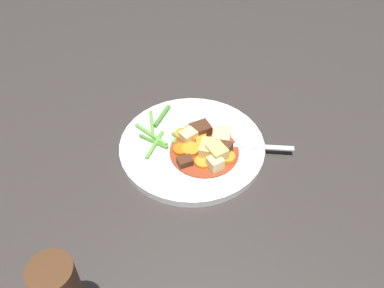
{
  "coord_description": "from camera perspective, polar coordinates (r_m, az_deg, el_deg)",
  "views": [
    {
      "loc": [
        0.37,
        -0.39,
        0.56
      ],
      "look_at": [
        0.0,
        0.0,
        0.01
      ],
      "focal_mm": 39.18,
      "sensor_mm": 36.0,
      "label": 1
    }
  ],
  "objects": [
    {
      "name": "fork",
      "position": [
        0.77,
        6.84,
        -0.26
      ],
      "size": [
        0.15,
        0.12,
        0.0
      ],
      "color": "silver",
      "rests_on": "dinner_plate"
    },
    {
      "name": "carrot_slice_1",
      "position": [
        0.75,
        -0.19,
        -0.82
      ],
      "size": [
        0.04,
        0.04,
        0.01
      ],
      "primitive_type": "cylinder",
      "rotation": [
        0.0,
        0.0,
        0.6
      ],
      "color": "orange",
      "rests_on": "dinner_plate"
    },
    {
      "name": "green_bean_4",
      "position": [
        0.78,
        -1.82,
        1.19
      ],
      "size": [
        0.02,
        0.05,
        0.01
      ],
      "primitive_type": "cylinder",
      "rotation": [
        0.0,
        1.57,
        4.96
      ],
      "color": "#66AD42",
      "rests_on": "dinner_plate"
    },
    {
      "name": "green_bean_5",
      "position": [
        0.82,
        -4.12,
        3.83
      ],
      "size": [
        0.03,
        0.06,
        0.01
      ],
      "primitive_type": "cylinder",
      "rotation": [
        0.0,
        1.57,
        5.08
      ],
      "color": "#4C8E33",
      "rests_on": "dinner_plate"
    },
    {
      "name": "potato_chunk_2",
      "position": [
        0.76,
        4.04,
        0.87
      ],
      "size": [
        0.05,
        0.05,
        0.03
      ],
      "primitive_type": "cube",
      "rotation": [
        0.0,
        0.0,
        0.56
      ],
      "color": "#EAD68C",
      "rests_on": "dinner_plate"
    },
    {
      "name": "meat_chunk_2",
      "position": [
        0.74,
        4.09,
        -0.75
      ],
      "size": [
        0.04,
        0.03,
        0.03
      ],
      "primitive_type": "cube",
      "rotation": [
        0.0,
        0.0,
        4.94
      ],
      "color": "#4C2B19",
      "rests_on": "dinner_plate"
    },
    {
      "name": "green_bean_1",
      "position": [
        0.77,
        -5.26,
        0.36
      ],
      "size": [
        0.06,
        0.02,
        0.01
      ],
      "primitive_type": "cylinder",
      "rotation": [
        0.0,
        1.57,
        6.49
      ],
      "color": "#4C8E33",
      "rests_on": "dinner_plate"
    },
    {
      "name": "potato_chunk_3",
      "position": [
        0.73,
        3.28,
        -1.49
      ],
      "size": [
        0.04,
        0.04,
        0.03
      ],
      "primitive_type": "cube",
      "rotation": [
        0.0,
        0.0,
        6.02
      ],
      "color": "#DBBC6B",
      "rests_on": "dinner_plate"
    },
    {
      "name": "dinner_plate",
      "position": [
        0.77,
        -0.0,
        -0.36
      ],
      "size": [
        0.27,
        0.27,
        0.01
      ],
      "primitive_type": "cylinder",
      "color": "white",
      "rests_on": "ground_plane"
    },
    {
      "name": "stew_sauce",
      "position": [
        0.75,
        1.78,
        -0.97
      ],
      "size": [
        0.12,
        0.12,
        0.0
      ],
      "primitive_type": "cylinder",
      "color": "#93381E",
      "rests_on": "dinner_plate"
    },
    {
      "name": "ground_plane",
      "position": [
        0.78,
        -0.0,
        -0.71
      ],
      "size": [
        3.0,
        3.0,
        0.0
      ],
      "primitive_type": "plane",
      "color": "#383330"
    },
    {
      "name": "green_bean_3",
      "position": [
        0.76,
        -5.1,
        -0.09
      ],
      "size": [
        0.04,
        0.07,
        0.01
      ],
      "primitive_type": "cylinder",
      "rotation": [
        0.0,
        1.57,
        5.13
      ],
      "color": "#66AD42",
      "rests_on": "dinner_plate"
    },
    {
      "name": "carrot_slice_0",
      "position": [
        0.77,
        1.0,
        0.96
      ],
      "size": [
        0.04,
        0.04,
        0.01
      ],
      "primitive_type": "cylinder",
      "rotation": [
        0.0,
        0.0,
        2.26
      ],
      "color": "orange",
      "rests_on": "dinner_plate"
    },
    {
      "name": "green_bean_2",
      "position": [
        0.76,
        -0.68,
        0.16
      ],
      "size": [
        0.07,
        0.01,
        0.01
      ],
      "primitive_type": "cylinder",
      "rotation": [
        0.0,
        1.57,
        6.29
      ],
      "color": "#599E38",
      "rests_on": "dinner_plate"
    },
    {
      "name": "carrot_slice_3",
      "position": [
        0.76,
        1.64,
        0.03
      ],
      "size": [
        0.03,
        0.03,
        0.01
      ],
      "primitive_type": "cylinder",
      "rotation": [
        0.0,
        0.0,
        4.42
      ],
      "color": "orange",
      "rests_on": "dinner_plate"
    },
    {
      "name": "potato_chunk_0",
      "position": [
        0.74,
        2.5,
        -0.58
      ],
      "size": [
        0.04,
        0.05,
        0.03
      ],
      "primitive_type": "cube",
      "rotation": [
        0.0,
        0.0,
        5.25
      ],
      "color": "#DBBC6B",
      "rests_on": "dinner_plate"
    },
    {
      "name": "carrot_slice_5",
      "position": [
        0.77,
        -1.24,
        1.22
      ],
      "size": [
        0.03,
        0.03,
        0.01
      ],
      "primitive_type": "cylinder",
      "rotation": [
        0.0,
        0.0,
        4.67
      ],
      "color": "orange",
      "rests_on": "dinner_plate"
    },
    {
      "name": "potato_chunk_1",
      "position": [
        0.77,
        -0.25,
        1.16
      ],
      "size": [
        0.03,
        0.03,
        0.02
      ],
      "primitive_type": "cube",
      "rotation": [
        0.0,
        0.0,
        6.17
      ],
      "color": "#EAD68C",
      "rests_on": "dinner_plate"
    },
    {
      "name": "green_bean_0",
      "position": [
        0.78,
        -5.6,
        1.29
      ],
      "size": [
        0.08,
        0.01,
        0.01
      ],
      "primitive_type": "cylinder",
      "rotation": [
        0.0,
        1.57,
        6.31
      ],
      "color": "#66AD42",
      "rests_on": "dinner_plate"
    },
    {
      "name": "carrot_slice_2",
      "position": [
        0.74,
        4.79,
        -1.89
      ],
      "size": [
        0.04,
        0.04,
        0.01
      ],
      "primitive_type": "cylinder",
      "rotation": [
        0.0,
        0.0,
        2.15
      ],
      "color": "orange",
      "rests_on": "dinner_plate"
    },
    {
      "name": "meat_chunk_1",
      "position": [
        0.73,
        -0.97,
        -2.45
      ],
      "size": [
        0.03,
        0.03,
        0.02
      ],
      "primitive_type": "cube",
      "rotation": [
        0.0,
        0.0,
        1.14
      ],
      "color": "#4C2B19",
      "rests_on": "dinner_plate"
    },
    {
      "name": "carrot_slice_4",
      "position": [
        0.75,
        -1.54,
        -0.84
      ],
      "size": [
        0.03,
        0.03,
        0.01
      ],
      "primitive_type": "cylinder",
      "rotation": [
        0.0,
        0.0,
        4.68
      ],
      "color": "orange",
      "rests_on": "dinner_plate"
    },
    {
      "name": "meat_chunk_0",
      "position": [
        0.78,
        1.15,
        1.94
      ],
      "size": [
        0.04,
        0.04,
        0.02
      ],
      "primitive_type": "cube",
      "rotation": [
        0.0,
        0.0,
        2.78
      ],
      "color": "#4C2B19",
      "rests_on": "dinner_plate"
    },
    {
      "name": "carrot_slice_6",
      "position": [
        0.73,
        1.52,
        -2.51
      ],
      "size": [
        0.03,
        0.03,
        0.01
      ],
      "primitive_type": "cylinder",
      "rotation": [
        0.0,
        0.0,
        1.42
      ],
      "color": "orange",
      "rests_on": "dinner_plate"
    },
    {
      "name": "green_bean_6",
      "position": [
        0.81,
        -5.49,
        2.73
      ],
      "size": [
        0.06,
        0.05,
        0.01
      ],
      "primitive_type": "cylinder",
      "rotation": [
        0.0,
        1.57,
        5.6
      ],
      "color": "#66AD42",
      "rests_on": "dinner_plate"
    },
    {
      "name": "potato_chunk_4",
      "position": [
        0.72,
        3.16,
        -2.71
      ],
      "size": [
        0.03,
        0.03,
        0.03
      ],
      "primitive_type": "cube",
      "rotation": [
        0.0,
        0.0,
        1.32
      ],
      "color": "#EAD68C",
      "rests_on": "dinner_plate"
    }
  ]
}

